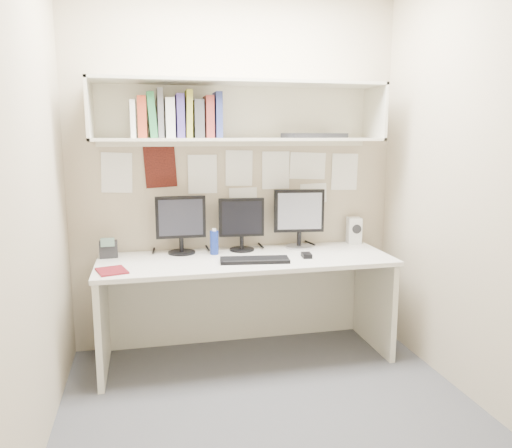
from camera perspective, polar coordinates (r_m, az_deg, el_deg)
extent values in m
cube|color=#434448|center=(3.12, 1.40, -19.81)|extent=(2.40, 2.00, 0.01)
cube|color=tan|center=(3.70, -2.27, 6.09)|extent=(2.40, 0.02, 2.60)
cube|color=tan|center=(1.77, 9.39, 1.63)|extent=(2.40, 0.02, 2.60)
cube|color=tan|center=(2.69, -24.14, 3.74)|extent=(0.02, 2.00, 2.60)
cube|color=tan|center=(3.23, 22.73, 4.74)|extent=(0.02, 2.00, 2.60)
cube|color=beige|center=(3.44, -1.13, -4.09)|extent=(2.00, 0.70, 0.03)
cube|color=beige|center=(3.85, -2.09, -8.19)|extent=(1.96, 0.02, 0.70)
cube|color=beige|center=(3.49, -1.72, 9.64)|extent=(2.00, 0.38, 0.02)
cube|color=beige|center=(3.51, -1.75, 15.85)|extent=(2.00, 0.38, 0.02)
cube|color=beige|center=(3.68, -2.28, 12.62)|extent=(2.00, 0.02, 0.40)
cube|color=beige|center=(3.45, -18.49, 12.29)|extent=(0.02, 0.38, 0.40)
cube|color=beige|center=(3.81, 13.40, 12.27)|extent=(0.02, 0.38, 0.40)
cylinder|color=black|center=(3.59, -8.49, -3.23)|extent=(0.19, 0.19, 0.01)
cylinder|color=black|center=(3.58, -8.51, -2.37)|extent=(0.03, 0.03, 0.10)
cube|color=black|center=(3.55, -8.61, 0.78)|extent=(0.35, 0.04, 0.30)
cube|color=black|center=(3.53, -8.58, 0.73)|extent=(0.31, 0.00, 0.25)
cylinder|color=black|center=(3.64, -1.63, -2.93)|extent=(0.18, 0.18, 0.01)
cylinder|color=black|center=(3.63, -1.63, -2.13)|extent=(0.03, 0.03, 0.09)
cube|color=black|center=(3.61, -1.68, 0.77)|extent=(0.33, 0.06, 0.28)
cube|color=black|center=(3.59, -1.62, 0.72)|extent=(0.29, 0.03, 0.24)
cylinder|color=#A5A5AA|center=(3.75, 4.93, -2.58)|extent=(0.21, 0.21, 0.01)
cylinder|color=black|center=(3.74, 4.95, -1.70)|extent=(0.03, 0.03, 0.10)
cube|color=black|center=(3.71, 4.94, 1.51)|extent=(0.37, 0.08, 0.32)
cube|color=#A8A8AD|center=(3.69, 5.03, 1.47)|extent=(0.32, 0.04, 0.27)
cube|color=black|center=(3.32, -0.16, -4.14)|extent=(0.47, 0.22, 0.02)
cube|color=black|center=(3.45, 5.79, -3.57)|extent=(0.07, 0.10, 0.03)
cube|color=beige|center=(3.94, 11.13, -0.72)|extent=(0.11, 0.11, 0.20)
cylinder|color=black|center=(3.89, 11.45, -0.57)|extent=(0.07, 0.01, 0.07)
cylinder|color=navy|center=(3.52, -4.79, -2.13)|extent=(0.06, 0.06, 0.17)
cylinder|color=white|center=(3.50, -4.81, -0.71)|extent=(0.03, 0.03, 0.02)
cube|color=maroon|center=(3.21, -16.15, -5.16)|extent=(0.22, 0.24, 0.01)
cube|color=black|center=(3.58, -16.50, -2.78)|extent=(0.13, 0.11, 0.11)
cube|color=#4C6659|center=(3.51, -16.61, -2.02)|extent=(0.09, 0.01, 0.06)
cube|color=silver|center=(3.43, -13.87, 11.53)|extent=(0.03, 0.20, 0.24)
cube|color=#A3361E|center=(3.43, -12.89, 11.79)|extent=(0.06, 0.20, 0.27)
cube|color=#236B3A|center=(3.43, -11.81, 12.05)|extent=(0.05, 0.20, 0.29)
cube|color=#4B4B50|center=(3.43, -10.89, 12.30)|extent=(0.04, 0.20, 0.32)
cube|color=beige|center=(3.43, -9.83, 11.82)|extent=(0.06, 0.20, 0.26)
cube|color=#3D2F77|center=(3.44, -8.69, 12.07)|extent=(0.05, 0.20, 0.29)
cube|color=olive|center=(3.44, -7.72, 12.31)|extent=(0.04, 0.20, 0.31)
cube|color=#373739|center=(3.45, -6.62, 11.82)|extent=(0.06, 0.20, 0.25)
cube|color=maroon|center=(3.45, -5.43, 12.05)|extent=(0.05, 0.20, 0.28)
cube|color=navy|center=(3.46, -4.42, 12.28)|extent=(0.04, 0.20, 0.30)
cube|color=black|center=(3.62, 6.74, 10.01)|extent=(0.50, 0.31, 0.03)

